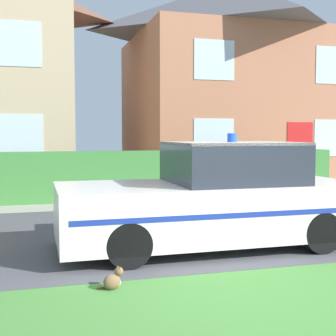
{
  "coord_description": "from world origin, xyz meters",
  "views": [
    {
      "loc": [
        -2.2,
        -4.25,
        1.68
      ],
      "look_at": [
        0.19,
        4.15,
        1.05
      ],
      "focal_mm": 50.0,
      "sensor_mm": 36.0,
      "label": 1
    }
  ],
  "objects": [
    {
      "name": "house_right",
      "position": [
        5.69,
        13.55,
        4.0
      ],
      "size": [
        8.54,
        7.12,
        7.83
      ],
      "color": "#A86B4C",
      "rests_on": "ground"
    },
    {
      "name": "cat",
      "position": [
        -1.41,
        0.69,
        0.1
      ],
      "size": [
        0.3,
        0.18,
        0.25
      ],
      "rotation": [
        0.0,
        0.0,
        0.27
      ],
      "color": "brown",
      "rests_on": "ground"
    },
    {
      "name": "wheelie_bin",
      "position": [
        3.78,
        8.41,
        0.58
      ],
      "size": [
        0.81,
        0.76,
        1.15
      ],
      "rotation": [
        0.0,
        0.0,
        -0.34
      ],
      "color": "#23662D",
      "rests_on": "ground"
    },
    {
      "name": "road_strip",
      "position": [
        0.0,
        3.52,
        0.01
      ],
      "size": [
        28.0,
        5.18,
        0.01
      ],
      "primitive_type": "cube",
      "color": "#4C4C51",
      "rests_on": "ground"
    },
    {
      "name": "ground_plane",
      "position": [
        0.0,
        0.0,
        0.0
      ],
      "size": [
        80.0,
        80.0,
        0.0
      ],
      "primitive_type": "plane",
      "color": "#A89E8E"
    },
    {
      "name": "garden_hedge",
      "position": [
        0.27,
        7.73,
        0.62
      ],
      "size": [
        11.23,
        0.85,
        1.24
      ],
      "primitive_type": "cube",
      "color": "#3D7F38",
      "rests_on": "ground"
    },
    {
      "name": "police_car",
      "position": [
        0.34,
        2.18,
        0.72
      ],
      "size": [
        4.43,
        1.79,
        1.68
      ],
      "rotation": [
        0.0,
        0.0,
        3.14
      ],
      "color": "black",
      "rests_on": "road_strip"
    },
    {
      "name": "lawn_verge",
      "position": [
        0.0,
        -0.15,
        0.0
      ],
      "size": [
        28.0,
        2.15,
        0.01
      ],
      "primitive_type": "cube",
      "color": "#478438",
      "rests_on": "ground"
    }
  ]
}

